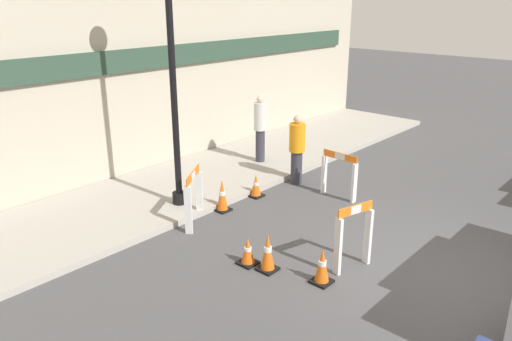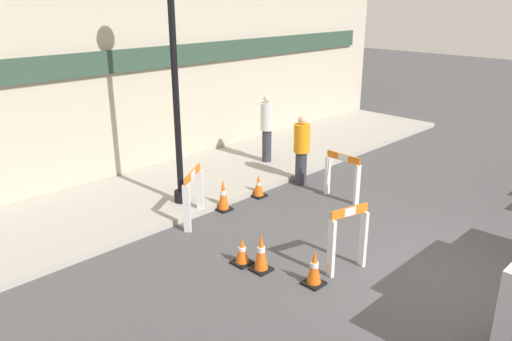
{
  "view_description": "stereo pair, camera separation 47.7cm",
  "coord_description": "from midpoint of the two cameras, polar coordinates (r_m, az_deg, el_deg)",
  "views": [
    {
      "loc": [
        -7.16,
        -2.39,
        4.21
      ],
      "look_at": [
        -0.4,
        3.65,
        1.0
      ],
      "focal_mm": 35.0,
      "sensor_mm": 36.0,
      "label": 1
    },
    {
      "loc": [
        -6.84,
        -2.74,
        4.21
      ],
      "look_at": [
        -0.4,
        3.65,
        1.0
      ],
      "focal_mm": 35.0,
      "sensor_mm": 36.0,
      "label": 2
    }
  ],
  "objects": [
    {
      "name": "ground_plane",
      "position": [
        8.56,
        19.11,
        -11.17
      ],
      "size": [
        60.0,
        60.0,
        0.0
      ],
      "primitive_type": "plane",
      "color": "#4C4C4F"
    },
    {
      "name": "sidewalk_slab",
      "position": [
        11.8,
        -8.33,
        -1.32
      ],
      "size": [
        18.0,
        2.96,
        0.12
      ],
      "color": "#ADA89E",
      "rests_on": "ground_plane"
    },
    {
      "name": "storefront_facade",
      "position": [
        12.37,
        -13.72,
        12.18
      ],
      "size": [
        18.0,
        0.22,
        5.5
      ],
      "color": "#BCB29E",
      "rests_on": "ground_plane"
    },
    {
      "name": "streetlamp_post",
      "position": [
        9.72,
        -11.22,
        15.32
      ],
      "size": [
        0.44,
        0.44,
        5.37
      ],
      "color": "black",
      "rests_on": "sidewalk_slab"
    },
    {
      "name": "barricade_0",
      "position": [
        8.1,
        9.44,
        -7.38
      ],
      "size": [
        0.72,
        0.31,
        1.12
      ],
      "rotation": [
        0.0,
        0.0,
        6.02
      ],
      "color": "white",
      "rests_on": "ground_plane"
    },
    {
      "name": "barricade_1",
      "position": [
        10.89,
        8.24,
        -0.35
      ],
      "size": [
        0.17,
        0.86,
        1.02
      ],
      "rotation": [
        0.0,
        0.0,
        7.81
      ],
      "color": "white",
      "rests_on": "ground_plane"
    },
    {
      "name": "barricade_2",
      "position": [
        9.61,
        -8.55,
        -2.91
      ],
      "size": [
        0.8,
        0.59,
        1.08
      ],
      "rotation": [
        0.0,
        0.0,
        10.01
      ],
      "color": "white",
      "rests_on": "ground_plane"
    },
    {
      "name": "traffic_cone_0",
      "position": [
        10.93,
        -1.26,
        -1.79
      ],
      "size": [
        0.3,
        0.3,
        0.51
      ],
      "color": "black",
      "rests_on": "ground_plane"
    },
    {
      "name": "traffic_cone_1",
      "position": [
        8.06,
        -0.36,
        -9.38
      ],
      "size": [
        0.3,
        0.3,
        0.66
      ],
      "color": "black",
      "rests_on": "ground_plane"
    },
    {
      "name": "traffic_cone_2",
      "position": [
        8.29,
        -2.6,
        -9.28
      ],
      "size": [
        0.3,
        0.3,
        0.47
      ],
      "color": "black",
      "rests_on": "ground_plane"
    },
    {
      "name": "traffic_cone_3",
      "position": [
        7.8,
        5.81,
        -10.87
      ],
      "size": [
        0.3,
        0.3,
        0.59
      ],
      "color": "black",
      "rests_on": "ground_plane"
    },
    {
      "name": "traffic_cone_4",
      "position": [
        10.23,
        -5.21,
        -2.93
      ],
      "size": [
        0.3,
        0.3,
        0.67
      ],
      "color": "black",
      "rests_on": "ground_plane"
    },
    {
      "name": "person_worker",
      "position": [
        11.54,
        3.52,
        2.62
      ],
      "size": [
        0.5,
        0.5,
        1.64
      ],
      "rotation": [
        0.0,
        0.0,
        -2.66
      ],
      "color": "#33333D",
      "rests_on": "ground_plane"
    },
    {
      "name": "person_pedestrian",
      "position": [
        12.71,
        -0.59,
        5.07
      ],
      "size": [
        0.43,
        0.43,
        1.72
      ],
      "rotation": [
        0.0,
        0.0,
        2.78
      ],
      "color": "#33333D",
      "rests_on": "sidewalk_slab"
    }
  ]
}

